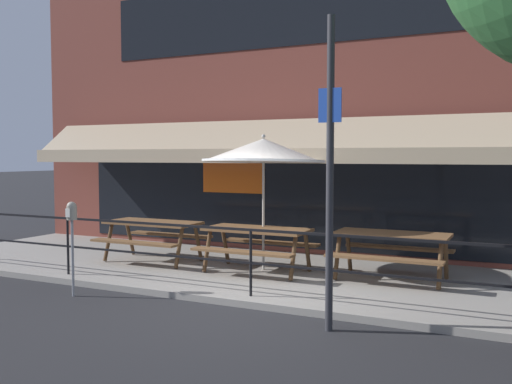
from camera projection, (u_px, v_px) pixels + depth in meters
ground_plane at (241, 308)px, 7.87m from camera, size 120.00×120.00×0.00m
patio_deck at (295, 277)px, 9.66m from camera, size 15.00×4.00×0.10m
restaurant_building at (338, 82)px, 11.44m from camera, size 15.00×1.60×7.19m
patio_railing at (251, 247)px, 8.09m from camera, size 13.84×0.04×0.97m
picnic_table_left at (153, 230)px, 10.76m from camera, size 1.80×1.42×0.76m
picnic_table_centre at (257, 237)px, 9.76m from camera, size 1.80×1.42×0.76m
picnic_table_right at (391, 243)px, 9.14m from camera, size 1.80×1.42×0.76m
patio_umbrella_centre at (263, 151)px, 9.89m from camera, size 2.14×2.14×2.38m
parking_meter_near at (72, 220)px, 8.45m from camera, size 0.15×0.16×1.42m
street_sign_pole at (330, 171)px, 6.72m from camera, size 0.28×0.09×3.74m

